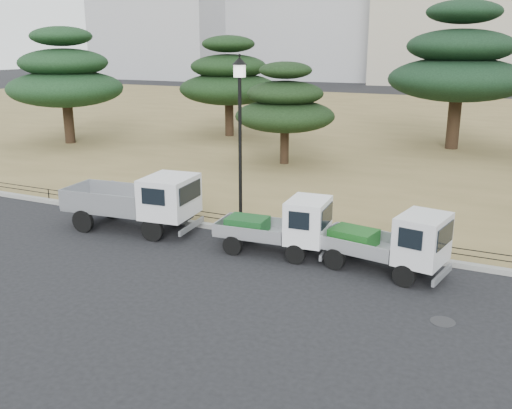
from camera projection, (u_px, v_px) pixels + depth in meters
The scene contains 14 objects.
ground at pixel (228, 262), 17.37m from camera, with size 220.00×220.00×0.00m, color black.
lawn at pixel (417, 128), 43.88m from camera, with size 120.00×56.00×0.15m, color olive.
curb at pixel (264, 234), 19.61m from camera, with size 120.00×0.25×0.16m, color gray.
truck_large at pixel (138, 199), 19.99m from camera, with size 4.86×2.30×2.05m.
truck_kei_front at pixel (281, 226), 17.82m from camera, with size 3.61×1.77×1.86m.
truck_kei_rear at pixel (391, 242), 16.29m from camera, with size 3.82×2.10×1.89m.
street_lamp at pixel (240, 115), 19.20m from camera, with size 0.52×0.52×5.83m.
pipe_fence at pixel (265, 223), 19.64m from camera, with size 38.00×0.04×0.40m.
tarp_pile at pixel (110, 194), 23.18m from camera, with size 1.43×1.14×0.86m.
manhole at pixel (443, 322), 13.63m from camera, with size 0.60×0.60×0.01m, color #2D2D30.
pine_west_far at pixel (65, 77), 35.93m from camera, with size 7.20×7.20×7.27m.
pine_west_near at pixel (229, 79), 38.83m from camera, with size 6.77×6.77×6.77m.
pine_center_left at pixel (285, 106), 29.91m from camera, with size 5.27×5.27×5.35m.
pine_center_right at pixel (459, 65), 33.72m from camera, with size 8.18×8.18×8.68m.
Camera 1 is at (7.81, -14.26, 6.44)m, focal length 40.00 mm.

